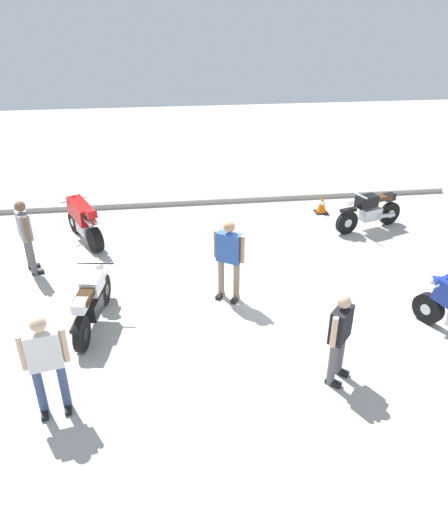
{
  "coord_description": "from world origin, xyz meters",
  "views": [
    {
      "loc": [
        -1.89,
        -9.07,
        5.45
      ],
      "look_at": [
        -0.73,
        -0.32,
        0.75
      ],
      "focal_mm": 33.62,
      "sensor_mm": 36.0,
      "label": 1
    }
  ],
  "objects_px": {
    "motorcycle_black_cruiser": "(370,211)",
    "person_in_white_shirt": "(46,359)",
    "person_in_gray_shirt": "(26,233)",
    "person_in_black_shirt": "(340,334)",
    "person_in_blue_shirt": "(229,255)",
    "motorcycle_silver_cruiser": "(92,302)",
    "motorcycle_red_sportbike": "(83,219)",
    "traffic_cone": "(322,204)"
  },
  "relations": [
    {
      "from": "person_in_black_shirt",
      "to": "traffic_cone",
      "type": "relative_size",
      "value": 3.01
    },
    {
      "from": "person_in_blue_shirt",
      "to": "traffic_cone",
      "type": "height_order",
      "value": "person_in_blue_shirt"
    },
    {
      "from": "motorcycle_black_cruiser",
      "to": "person_in_white_shirt",
      "type": "distance_m",
      "value": 9.17
    },
    {
      "from": "motorcycle_red_sportbike",
      "to": "motorcycle_silver_cruiser",
      "type": "relative_size",
      "value": 0.87
    },
    {
      "from": "motorcycle_red_sportbike",
      "to": "person_in_blue_shirt",
      "type": "height_order",
      "value": "person_in_blue_shirt"
    },
    {
      "from": "person_in_blue_shirt",
      "to": "traffic_cone",
      "type": "xyz_separation_m",
      "value": [
        3.32,
        4.15,
        -0.74
      ]
    },
    {
      "from": "motorcycle_black_cruiser",
      "to": "person_in_blue_shirt",
      "type": "height_order",
      "value": "person_in_blue_shirt"
    },
    {
      "from": "person_in_gray_shirt",
      "to": "traffic_cone",
      "type": "xyz_separation_m",
      "value": [
        7.58,
        2.49,
        -0.73
      ]
    },
    {
      "from": "motorcycle_silver_cruiser",
      "to": "person_in_black_shirt",
      "type": "height_order",
      "value": "person_in_black_shirt"
    },
    {
      "from": "person_in_blue_shirt",
      "to": "traffic_cone",
      "type": "relative_size",
      "value": 3.29
    },
    {
      "from": "motorcycle_silver_cruiser",
      "to": "motorcycle_black_cruiser",
      "type": "height_order",
      "value": "same"
    },
    {
      "from": "motorcycle_red_sportbike",
      "to": "motorcycle_black_cruiser",
      "type": "relative_size",
      "value": 0.89
    },
    {
      "from": "person_in_black_shirt",
      "to": "motorcycle_silver_cruiser",
      "type": "bearing_deg",
      "value": -164.5
    },
    {
      "from": "motorcycle_red_sportbike",
      "to": "traffic_cone",
      "type": "relative_size",
      "value": 3.41
    },
    {
      "from": "motorcycle_red_sportbike",
      "to": "person_in_black_shirt",
      "type": "relative_size",
      "value": 1.13
    },
    {
      "from": "person_in_white_shirt",
      "to": "person_in_gray_shirt",
      "type": "relative_size",
      "value": 0.99
    },
    {
      "from": "person_in_blue_shirt",
      "to": "person_in_white_shirt",
      "type": "distance_m",
      "value": 4.06
    },
    {
      "from": "motorcycle_silver_cruiser",
      "to": "person_in_blue_shirt",
      "type": "bearing_deg",
      "value": -67.44
    },
    {
      "from": "person_in_black_shirt",
      "to": "person_in_blue_shirt",
      "type": "height_order",
      "value": "person_in_blue_shirt"
    },
    {
      "from": "person_in_gray_shirt",
      "to": "motorcycle_silver_cruiser",
      "type": "bearing_deg",
      "value": -79.67
    },
    {
      "from": "motorcycle_red_sportbike",
      "to": "motorcycle_silver_cruiser",
      "type": "xyz_separation_m",
      "value": [
        0.61,
        -3.74,
        -0.07
      ]
    },
    {
      "from": "person_in_gray_shirt",
      "to": "traffic_cone",
      "type": "bearing_deg",
      "value": -6.84
    },
    {
      "from": "motorcycle_red_sportbike",
      "to": "motorcycle_black_cruiser",
      "type": "bearing_deg",
      "value": -120.22
    },
    {
      "from": "person_in_white_shirt",
      "to": "person_in_black_shirt",
      "type": "bearing_deg",
      "value": 80.75
    },
    {
      "from": "motorcycle_black_cruiser",
      "to": "traffic_cone",
      "type": "relative_size",
      "value": 3.82
    },
    {
      "from": "person_in_black_shirt",
      "to": "person_in_white_shirt",
      "type": "bearing_deg",
      "value": -136.39
    },
    {
      "from": "motorcycle_black_cruiser",
      "to": "motorcycle_red_sportbike",
      "type": "bearing_deg",
      "value": -19.7
    },
    {
      "from": "person_in_white_shirt",
      "to": "person_in_blue_shirt",
      "type": "bearing_deg",
      "value": 121.35
    },
    {
      "from": "person_in_white_shirt",
      "to": "person_in_gray_shirt",
      "type": "xyz_separation_m",
      "value": [
        -1.25,
        4.39,
        0.01
      ]
    },
    {
      "from": "person_in_blue_shirt",
      "to": "person_in_gray_shirt",
      "type": "height_order",
      "value": "person_in_blue_shirt"
    },
    {
      "from": "motorcycle_black_cruiser",
      "to": "person_in_gray_shirt",
      "type": "xyz_separation_m",
      "value": [
        -8.48,
        -1.24,
        0.46
      ]
    },
    {
      "from": "person_in_white_shirt",
      "to": "motorcycle_black_cruiser",
      "type": "bearing_deg",
      "value": 117.05
    },
    {
      "from": "motorcycle_black_cruiser",
      "to": "person_in_gray_shirt",
      "type": "bearing_deg",
      "value": -9.5
    },
    {
      "from": "motorcycle_red_sportbike",
      "to": "person_in_white_shirt",
      "type": "distance_m",
      "value": 5.9
    },
    {
      "from": "motorcycle_silver_cruiser",
      "to": "person_in_gray_shirt",
      "type": "bearing_deg",
      "value": 45.25
    },
    {
      "from": "motorcycle_silver_cruiser",
      "to": "traffic_cone",
      "type": "xyz_separation_m",
      "value": [
        5.98,
        4.75,
        -0.26
      ]
    },
    {
      "from": "person_in_black_shirt",
      "to": "person_in_white_shirt",
      "type": "xyz_separation_m",
      "value": [
        -4.38,
        -0.12,
        0.07
      ]
    },
    {
      "from": "motorcycle_red_sportbike",
      "to": "person_in_white_shirt",
      "type": "height_order",
      "value": "person_in_white_shirt"
    },
    {
      "from": "motorcycle_red_sportbike",
      "to": "person_in_white_shirt",
      "type": "bearing_deg",
      "value": 154.22
    },
    {
      "from": "motorcycle_black_cruiser",
      "to": "traffic_cone",
      "type": "height_order",
      "value": "motorcycle_black_cruiser"
    },
    {
      "from": "person_in_blue_shirt",
      "to": "motorcycle_silver_cruiser",
      "type": "bearing_deg",
      "value": -44.36
    },
    {
      "from": "person_in_black_shirt",
      "to": "person_in_gray_shirt",
      "type": "relative_size",
      "value": 0.93
    }
  ]
}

